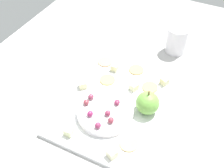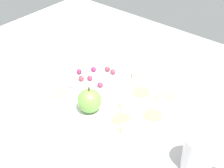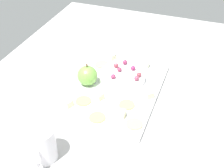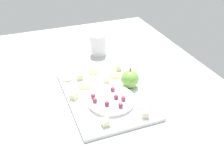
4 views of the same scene
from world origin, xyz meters
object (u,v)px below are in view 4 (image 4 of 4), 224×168
(cracker_4, at_px, (67,78))
(cracker_0, at_px, (114,75))
(cheese_cube_3, at_px, (74,96))
(cup, at_px, (98,44))
(cracker_3, at_px, (84,86))
(cheese_cube_2, at_px, (105,122))
(cracker_1, at_px, (94,72))
(platter, at_px, (105,95))
(grape_3, at_px, (121,105))
(grape_2, at_px, (116,97))
(serving_dish, at_px, (111,100))
(cheese_cube_1, at_px, (80,77))
(cheese_cube_5, at_px, (107,79))
(cheese_cube_0, at_px, (119,67))
(grape_4, at_px, (123,98))
(grape_5, at_px, (93,96))
(grape_0, at_px, (113,89))
(grape_6, at_px, (95,100))
(grape_1, at_px, (107,103))
(cheese_cube_4, at_px, (146,114))
(apple_whole, at_px, (130,79))
(cracker_2, at_px, (145,106))

(cracker_4, bearing_deg, cracker_0, 75.68)
(cheese_cube_3, xyz_separation_m, cup, (-0.32, 0.20, 0.02))
(cracker_3, relative_size, cup, 0.48)
(cheese_cube_2, bearing_deg, cracker_1, 168.86)
(platter, xyz_separation_m, cracker_4, (-0.14, -0.10, 0.01))
(cracker_0, xyz_separation_m, grape_3, (0.22, -0.06, 0.03))
(cracker_0, distance_m, cracker_4, 0.18)
(cracker_0, relative_size, grape_2, 2.73)
(serving_dish, distance_m, cheese_cube_1, 0.19)
(cracker_4, bearing_deg, grape_3, 23.58)
(cheese_cube_1, bearing_deg, cheese_cube_5, 59.20)
(cheese_cube_1, distance_m, grape_2, 0.21)
(cracker_1, xyz_separation_m, cracker_3, (0.08, -0.06, 0.00))
(cheese_cube_2, height_order, cheese_cube_5, same)
(cracker_3, relative_size, cracker_4, 1.00)
(cheese_cube_0, bearing_deg, grape_4, -18.62)
(cracker_1, bearing_deg, grape_5, -17.79)
(cheese_cube_3, bearing_deg, grape_0, 76.20)
(cheese_cube_2, bearing_deg, serving_dish, 150.92)
(cheese_cube_1, distance_m, grape_6, 0.19)
(cracker_1, bearing_deg, cheese_cube_0, 79.50)
(cheese_cube_2, xyz_separation_m, grape_6, (-0.10, -0.00, 0.02))
(grape_3, height_order, grape_5, same)
(cheese_cube_3, bearing_deg, cheese_cube_5, 113.08)
(grape_1, bearing_deg, grape_6, -136.14)
(grape_3, bearing_deg, cheese_cube_5, 173.46)
(cheese_cube_3, height_order, cheese_cube_4, same)
(platter, relative_size, grape_6, 22.09)
(cheese_cube_2, relative_size, cracker_4, 0.46)
(grape_0, relative_size, grape_2, 1.00)
(cheese_cube_0, xyz_separation_m, cheese_cube_2, (0.29, -0.16, 0.00))
(platter, bearing_deg, grape_0, 38.69)
(cheese_cube_4, height_order, grape_1, grape_1)
(cracker_0, bearing_deg, cheese_cube_3, -64.41)
(cracker_0, xyz_separation_m, grape_1, (0.19, -0.10, 0.03))
(grape_1, xyz_separation_m, grape_5, (-0.06, -0.03, 0.00))
(cracker_3, relative_size, grape_0, 2.73)
(grape_1, xyz_separation_m, grape_4, (-0.01, 0.06, 0.00))
(cheese_cube_2, bearing_deg, cheese_cube_5, 158.98)
(cheese_cube_0, bearing_deg, cup, -172.88)
(apple_whole, bearing_deg, cheese_cube_1, -126.43)
(grape_6, bearing_deg, cracker_2, 70.43)
(cracker_1, bearing_deg, cracker_3, -37.08)
(cracker_2, height_order, grape_6, grape_6)
(platter, bearing_deg, cracker_0, 142.56)
(grape_2, xyz_separation_m, grape_4, (0.02, 0.02, 0.00))
(cheese_cube_3, distance_m, cheese_cube_4, 0.26)
(platter, bearing_deg, apple_whole, 93.92)
(cheese_cube_0, height_order, cracker_3, cheese_cube_0)
(cheese_cube_3, bearing_deg, cheese_cube_1, 155.14)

